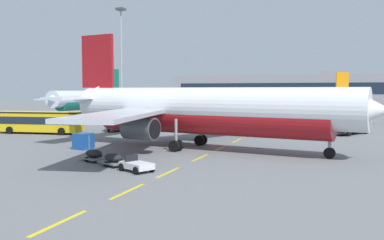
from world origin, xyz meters
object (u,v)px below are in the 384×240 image
airliner_foreground (201,110)px  baggage_train (114,159)px  uld_cargo_container (83,141)px  apron_shuttle_bus (39,121)px  ground_power_truck (350,122)px  airliner_mid_left (90,99)px  apron_light_mast_near (121,49)px  catering_truck (119,119)px  airliner_far_center (303,99)px

airliner_foreground → baggage_train: 12.26m
uld_cargo_container → apron_shuttle_bus: bearing=143.5°
ground_power_truck → airliner_foreground: bearing=-124.9°
airliner_foreground → apron_shuttle_bus: airliner_foreground is taller
apron_shuttle_bus → ground_power_truck: bearing=18.9°
airliner_mid_left → apron_shuttle_bus: (17.64, -38.58, -1.93)m
baggage_train → apron_light_mast_near: apron_light_mast_near is taller
catering_truck → apron_light_mast_near: bearing=118.9°
catering_truck → apron_light_mast_near: (-16.80, 30.38, 13.44)m
uld_cargo_container → airliner_mid_left: bearing=123.1°
uld_cargo_container → ground_power_truck: bearing=44.0°
airliner_foreground → apron_light_mast_near: size_ratio=1.44×
baggage_train → airliner_foreground: bearing=73.2°
airliner_far_center → apron_shuttle_bus: airliner_far_center is taller
airliner_far_center → catering_truck: 64.88m
uld_cargo_container → airliner_far_center: bearing=80.1°
catering_truck → ground_power_truck: size_ratio=1.01×
airliner_mid_left → uld_cargo_container: airliner_mid_left is taller
catering_truck → ground_power_truck: (31.71, 6.31, 0.00)m
airliner_foreground → uld_cargo_container: size_ratio=18.43×
airliner_mid_left → uld_cargo_container: bearing=-56.9°
ground_power_truck → apron_light_mast_near: bearing=153.6°
apron_shuttle_bus → uld_cargo_container: apron_shuttle_bus is taller
catering_truck → baggage_train: 29.01m
apron_shuttle_bus → apron_light_mast_near: bearing=102.9°
baggage_train → airliner_far_center: bearing=85.9°
ground_power_truck → baggage_train: bearing=-119.1°
airliner_foreground → airliner_far_center: bearing=87.9°
airliner_far_center → apron_light_mast_near: size_ratio=1.15×
apron_shuttle_bus → apron_light_mast_near: 40.95m
airliner_mid_left → apron_light_mast_near: size_ratio=1.34×
apron_shuttle_bus → baggage_train: (22.28, -17.94, -1.23)m
airliner_mid_left → catering_truck: (25.79, -31.22, -2.03)m
airliner_far_center → ground_power_truck: bearing=-78.4°
airliner_far_center → airliner_mid_left: bearing=-146.6°
apron_shuttle_bus → uld_cargo_container: size_ratio=6.51×
airliner_foreground → ground_power_truck: (14.18, 20.35, -2.30)m
catering_truck → ground_power_truck: same height
airliner_foreground → apron_shuttle_bus: (-25.68, 6.67, -2.20)m
airliner_mid_left → apron_shuttle_bus: airliner_mid_left is taller
baggage_train → apron_shuttle_bus: bearing=141.2°
airliner_foreground → airliner_mid_left: (-43.32, 45.25, -0.27)m
baggage_train → apron_light_mast_near: (-30.93, 55.68, 14.56)m
airliner_far_center → ground_power_truck: (11.37, -55.27, -1.82)m
airliner_mid_left → airliner_far_center: 55.23m
airliner_far_center → baggage_train: bearing=-94.1°
airliner_mid_left → apron_shuttle_bus: bearing=-65.4°
ground_power_truck → apron_shuttle_bus: bearing=-161.1°
airliner_mid_left → airliner_far_center: bearing=33.4°
airliner_far_center → uld_cargo_container: size_ratio=14.77×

